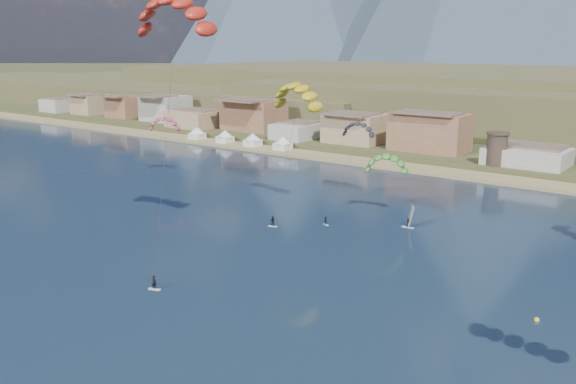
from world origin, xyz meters
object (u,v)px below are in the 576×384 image
(kitesurfer_green, at_px, (386,161))
(buoy, at_px, (537,320))
(watchtower, at_px, (497,148))
(windsurfer, at_px, (409,221))
(kitesurfer_yellow, at_px, (297,92))
(kitesurfer_red, at_px, (174,9))

(kitesurfer_green, distance_m, buoy, 50.00)
(watchtower, distance_m, windsurfer, 58.13)
(kitesurfer_yellow, height_order, windsurfer, kitesurfer_yellow)
(kitesurfer_red, bearing_deg, buoy, 7.14)
(windsurfer, bearing_deg, kitesurfer_yellow, -176.88)
(kitesurfer_green, height_order, buoy, kitesurfer_green)
(kitesurfer_red, bearing_deg, windsurfer, 53.38)
(watchtower, height_order, kitesurfer_yellow, kitesurfer_yellow)
(kitesurfer_red, height_order, kitesurfer_yellow, kitesurfer_red)
(watchtower, bearing_deg, kitesurfer_green, -94.36)
(windsurfer, bearing_deg, buoy, -41.12)
(kitesurfer_green, bearing_deg, windsurfer, -34.43)
(kitesurfer_yellow, relative_size, buoy, 41.44)
(watchtower, xyz_separation_m, buoy, (33.59, -83.51, -6.26))
(kitesurfer_yellow, distance_m, buoy, 63.36)
(watchtower, bearing_deg, kitesurfer_yellow, -108.77)
(windsurfer, xyz_separation_m, buoy, (29.50, -25.75, -1.18))
(watchtower, height_order, kitesurfer_red, kitesurfer_red)
(kitesurfer_green, bearing_deg, kitesurfer_yellow, -156.91)
(watchtower, xyz_separation_m, kitesurfer_green, (-3.99, -52.22, 4.15))
(buoy, bearing_deg, watchtower, 111.91)
(windsurfer, bearing_deg, watchtower, 94.06)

